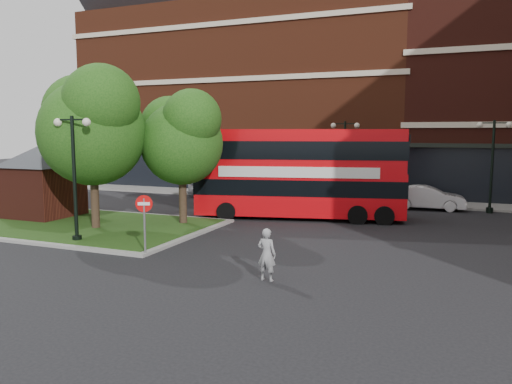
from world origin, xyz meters
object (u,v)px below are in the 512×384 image
at_px(car_white, 428,198).
at_px(car_silver, 218,188).
at_px(woman, 267,255).
at_px(bus, 299,167).

bearing_deg(car_white, car_silver, 85.26).
height_order(woman, car_silver, woman).
xyz_separation_m(bus, car_white, (5.89, 5.49, -1.92)).
distance_m(car_silver, car_white, 13.27).
height_order(car_silver, car_white, car_white).
bearing_deg(woman, car_white, -98.72).
height_order(bus, woman, bus).
xyz_separation_m(bus, woman, (2.35, -10.63, -1.80)).
bearing_deg(car_white, bus, 128.23).
xyz_separation_m(woman, car_white, (3.54, 16.12, -0.12)).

